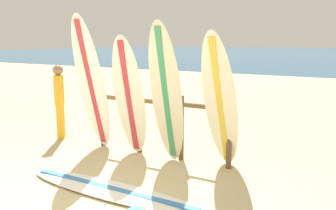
% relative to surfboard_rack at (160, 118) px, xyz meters
% --- Properties ---
extents(surfboard_rack, '(2.66, 0.09, 1.11)m').
position_rel_surfboard_rack_xyz_m(surfboard_rack, '(0.00, 0.00, 0.00)').
color(surfboard_rack, brown).
rests_on(surfboard_rack, ground).
extents(surfboard_leaning_far_left, '(0.67, 0.97, 2.46)m').
position_rel_surfboard_rack_xyz_m(surfboard_leaning_far_left, '(-1.14, -0.43, 0.55)').
color(surfboard_leaning_far_left, white).
rests_on(surfboard_leaning_far_left, ground).
extents(surfboard_leaning_left, '(0.63, 0.66, 2.11)m').
position_rel_surfboard_rack_xyz_m(surfboard_leaning_left, '(-0.41, -0.30, 0.37)').
color(surfboard_leaning_left, white).
rests_on(surfboard_leaning_left, ground).
extents(surfboard_leaning_center_left, '(0.58, 0.74, 2.32)m').
position_rel_surfboard_rack_xyz_m(surfboard_leaning_center_left, '(0.36, -0.39, 0.48)').
color(surfboard_leaning_center_left, beige).
rests_on(surfboard_leaning_center_left, ground).
extents(surfboard_leaning_center, '(0.57, 1.11, 2.17)m').
position_rel_surfboard_rack_xyz_m(surfboard_leaning_center, '(1.23, -0.30, 0.40)').
color(surfboard_leaning_center, silver).
rests_on(surfboard_leaning_center, ground).
extents(surfboard_lying_on_sand, '(2.84, 0.55, 0.08)m').
position_rel_surfboard_rack_xyz_m(surfboard_lying_on_sand, '(0.22, -1.66, -0.65)').
color(surfboard_lying_on_sand, white).
rests_on(surfboard_lying_on_sand, ground).
extents(beachgoer_standing, '(0.27, 0.29, 1.53)m').
position_rel_surfboard_rack_xyz_m(beachgoer_standing, '(-2.35, -0.05, 0.15)').
color(beachgoer_standing, gold).
rests_on(beachgoer_standing, ground).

